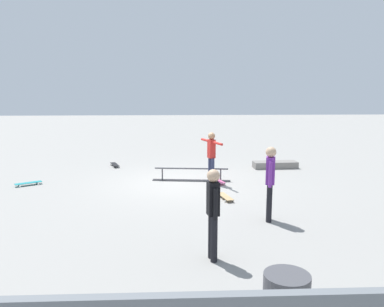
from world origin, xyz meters
TOP-DOWN VIEW (x-y plane):
  - ground_plane at (0.00, 0.00)m, footprint 60.00×60.00m
  - grind_rail at (-0.32, -0.31)m, footprint 2.59×0.52m
  - skate_ledge at (-3.61, -2.18)m, footprint 1.70×0.62m
  - skater_main at (-0.94, 0.08)m, footprint 0.59×1.25m
  - skateboard_main at (-1.16, 0.04)m, footprint 0.44×0.82m
  - bystander_black_shirt at (-0.45, 5.60)m, footprint 0.23×0.38m
  - bystander_purple_shirt at (-1.95, 3.63)m, footprint 0.25×0.40m
  - loose_skateboard_black at (2.58, -2.75)m, footprint 0.47×0.82m
  - loose_skateboard_teal at (4.85, 0.09)m, footprint 0.78×0.59m
  - loose_skateboard_natural at (-1.17, 1.86)m, footprint 0.40×0.82m

SIDE VIEW (x-z plane):
  - ground_plane at x=0.00m, z-range 0.00..0.00m
  - skateboard_main at x=-1.16m, z-range 0.03..0.12m
  - loose_skateboard_black at x=2.58m, z-range 0.03..0.12m
  - loose_skateboard_teal at x=4.85m, z-range 0.03..0.12m
  - loose_skateboard_natural at x=-1.17m, z-range 0.03..0.12m
  - skate_ledge at x=-3.61m, z-range 0.00..0.25m
  - grind_rail at x=-0.32m, z-range -0.03..0.41m
  - bystander_black_shirt at x=-0.45m, z-range 0.11..1.77m
  - skater_main at x=-0.94m, z-range 0.13..1.79m
  - bystander_purple_shirt at x=-1.95m, z-range 0.11..1.85m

